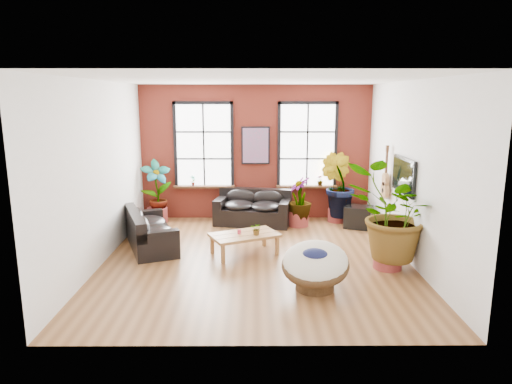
# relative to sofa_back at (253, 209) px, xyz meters

# --- Properties ---
(room) EXTENTS (6.04, 6.54, 3.54)m
(room) POSITION_rel_sofa_back_xyz_m (0.06, -2.51, 1.36)
(room) COLOR brown
(room) RESTS_ON ground
(sofa_back) EXTENTS (2.02, 1.26, 0.86)m
(sofa_back) POSITION_rel_sofa_back_xyz_m (0.00, 0.00, 0.00)
(sofa_back) COLOR black
(sofa_back) RESTS_ON ground
(sofa_left) EXTENTS (1.52, 2.18, 0.79)m
(sofa_left) POSITION_rel_sofa_back_xyz_m (-2.26, -1.88, -0.03)
(sofa_left) COLOR black
(sofa_left) RESTS_ON ground
(coffee_table) EXTENTS (1.55, 1.27, 0.52)m
(coffee_table) POSITION_rel_sofa_back_xyz_m (-0.18, -2.34, -0.01)
(coffee_table) COLOR olive
(coffee_table) RESTS_ON ground
(papasan_chair) EXTENTS (1.37, 1.38, 0.85)m
(papasan_chair) POSITION_rel_sofa_back_xyz_m (1.04, -4.11, 0.05)
(papasan_chair) COLOR #442D18
(papasan_chair) RESTS_ON ground
(poster) EXTENTS (0.74, 0.06, 0.98)m
(poster) POSITION_rel_sofa_back_xyz_m (0.06, 0.52, 1.56)
(poster) COLOR black
(poster) RESTS_ON room
(tv_wall_unit) EXTENTS (0.13, 1.86, 1.20)m
(tv_wall_unit) POSITION_rel_sofa_back_xyz_m (2.99, -2.06, 1.15)
(tv_wall_unit) COLOR black
(tv_wall_unit) RESTS_ON room
(media_box) EXTENTS (0.80, 0.74, 0.54)m
(media_box) POSITION_rel_sofa_back_xyz_m (2.61, -0.40, -0.12)
(media_box) COLOR black
(media_box) RESTS_ON ground
(pot_back_left) EXTENTS (0.65, 0.65, 0.38)m
(pot_back_left) POSITION_rel_sofa_back_xyz_m (-2.48, 0.13, -0.20)
(pot_back_left) COLOR maroon
(pot_back_left) RESTS_ON ground
(pot_back_right) EXTENTS (0.50, 0.50, 0.35)m
(pot_back_right) POSITION_rel_sofa_back_xyz_m (2.18, 0.16, -0.22)
(pot_back_right) COLOR maroon
(pot_back_right) RESTS_ON ground
(pot_right_wall) EXTENTS (0.68, 0.68, 0.39)m
(pot_right_wall) POSITION_rel_sofa_back_xyz_m (2.55, -3.15, -0.19)
(pot_right_wall) COLOR maroon
(pot_right_wall) RESTS_ON ground
(pot_mid) EXTENTS (0.68, 0.68, 0.38)m
(pot_mid) POSITION_rel_sofa_back_xyz_m (1.13, -0.22, -0.20)
(pot_mid) COLOR maroon
(pot_mid) RESTS_ON ground
(floor_plant_back_left) EXTENTS (0.93, 0.82, 1.48)m
(floor_plant_back_left) POSITION_rel_sofa_back_xyz_m (-2.47, 0.14, 0.50)
(floor_plant_back_left) COLOR #143F10
(floor_plant_back_left) RESTS_ON ground
(floor_plant_back_right) EXTENTS (1.16, 1.15, 1.64)m
(floor_plant_back_right) POSITION_rel_sofa_back_xyz_m (2.16, 0.15, 0.58)
(floor_plant_back_right) COLOR #143F10
(floor_plant_back_right) RESTS_ON ground
(floor_plant_right_wall) EXTENTS (1.92, 1.77, 1.81)m
(floor_plant_right_wall) POSITION_rel_sofa_back_xyz_m (2.57, -3.17, 0.67)
(floor_plant_right_wall) COLOR #143F10
(floor_plant_right_wall) RESTS_ON ground
(floor_plant_mid) EXTENTS (0.73, 0.73, 1.11)m
(floor_plant_mid) POSITION_rel_sofa_back_xyz_m (1.15, -0.25, 0.30)
(floor_plant_mid) COLOR #143F10
(floor_plant_mid) RESTS_ON ground
(table_plant) EXTENTS (0.28, 0.27, 0.25)m
(table_plant) POSITION_rel_sofa_back_xyz_m (0.08, -2.41, 0.17)
(table_plant) COLOR #143F10
(table_plant) RESTS_ON coffee_table
(sill_plant_left) EXTENTS (0.17, 0.17, 0.27)m
(sill_plant_left) POSITION_rel_sofa_back_xyz_m (-1.59, 0.47, 0.64)
(sill_plant_left) COLOR #143F10
(sill_plant_left) RESTS_ON room
(sill_plant_right) EXTENTS (0.19, 0.19, 0.27)m
(sill_plant_right) POSITION_rel_sofa_back_xyz_m (1.76, 0.47, 0.64)
(sill_plant_right) COLOR #143F10
(sill_plant_right) RESTS_ON room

